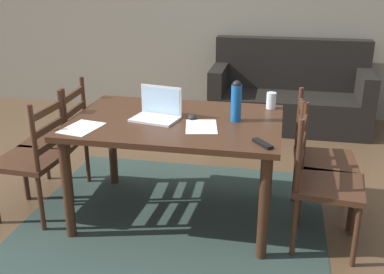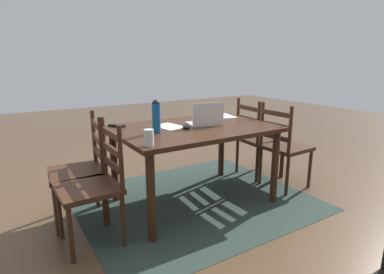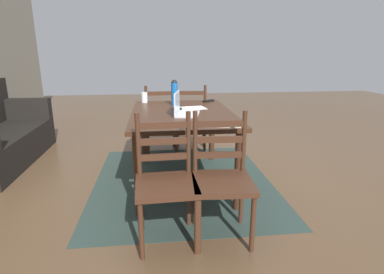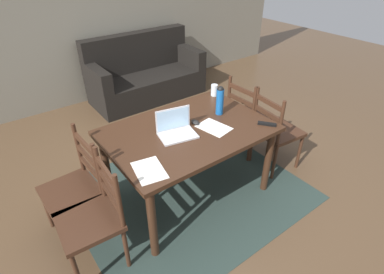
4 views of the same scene
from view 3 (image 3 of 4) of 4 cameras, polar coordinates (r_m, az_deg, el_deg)
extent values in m
plane|color=brown|center=(3.44, -1.72, -8.11)|extent=(14.00, 14.00, 0.00)
cube|color=#283833|center=(3.44, -1.72, -8.07)|extent=(2.21, 1.89, 0.01)
cube|color=#382114|center=(3.21, -1.83, 4.23)|extent=(1.50, 1.03, 0.04)
cylinder|color=#382114|center=(2.76, 8.50, -6.26)|extent=(0.07, 0.07, 0.73)
cylinder|color=#382114|center=(4.00, 3.65, 0.86)|extent=(0.07, 0.07, 0.73)
cylinder|color=#382114|center=(2.68, -9.92, -7.03)|extent=(0.07, 0.07, 0.73)
cylinder|color=#382114|center=(3.95, -8.89, 0.48)|extent=(0.07, 0.07, 0.73)
cube|color=#3D2316|center=(4.35, -0.26, 3.23)|extent=(0.48, 0.48, 0.04)
cylinder|color=#3D2316|center=(4.59, -2.63, 0.88)|extent=(0.04, 0.04, 0.43)
cylinder|color=#3D2316|center=(4.59, 2.11, 0.89)|extent=(0.04, 0.04, 0.43)
cylinder|color=#3D2316|center=(4.22, -2.83, -0.45)|extent=(0.04, 0.04, 0.43)
cylinder|color=#3D2316|center=(4.22, 2.33, -0.44)|extent=(0.04, 0.04, 0.43)
cylinder|color=#3D2316|center=(4.10, -2.92, 6.03)|extent=(0.04, 0.04, 0.50)
cylinder|color=#3D2316|center=(4.11, 2.41, 6.03)|extent=(0.04, 0.04, 0.50)
cube|color=#3D2316|center=(4.12, -0.25, 4.66)|extent=(0.06, 0.36, 0.05)
cube|color=#3D2316|center=(4.10, -0.26, 6.38)|extent=(0.06, 0.36, 0.05)
cube|color=#3D2316|center=(4.08, -0.26, 8.11)|extent=(0.06, 0.36, 0.05)
cube|color=#3D2316|center=(2.27, -4.73, -8.91)|extent=(0.46, 0.46, 0.04)
cylinder|color=#3D2316|center=(2.23, 0.87, -16.13)|extent=(0.04, 0.04, 0.43)
cylinder|color=#3D2316|center=(2.21, -9.33, -16.74)|extent=(0.04, 0.04, 0.43)
cylinder|color=#3D2316|center=(2.56, -0.60, -11.68)|extent=(0.04, 0.04, 0.43)
cylinder|color=#3D2316|center=(2.54, -9.32, -12.15)|extent=(0.04, 0.04, 0.43)
cylinder|color=#3D2316|center=(2.38, -0.67, -1.17)|extent=(0.04, 0.04, 0.50)
cylinder|color=#3D2316|center=(2.36, -9.84, -1.57)|extent=(0.04, 0.04, 0.50)
cube|color=#3D2316|center=(2.40, -5.17, -3.66)|extent=(0.04, 0.36, 0.05)
cube|color=#3D2316|center=(2.36, -5.25, -0.79)|extent=(0.04, 0.36, 0.05)
cube|color=#3D2316|center=(2.32, -5.33, 2.16)|extent=(0.04, 0.36, 0.05)
cube|color=#3D2316|center=(4.32, -5.71, 3.08)|extent=(0.45, 0.45, 0.04)
cylinder|color=#3D2316|center=(4.56, -8.11, 0.64)|extent=(0.04, 0.04, 0.43)
cylinder|color=#3D2316|center=(4.57, -3.34, 0.81)|extent=(0.04, 0.04, 0.43)
cylinder|color=#3D2316|center=(4.19, -8.11, -0.71)|extent=(0.04, 0.04, 0.43)
cylinder|color=#3D2316|center=(4.21, -2.93, -0.52)|extent=(0.04, 0.04, 0.43)
cylinder|color=#3D2316|center=(4.07, -8.38, 5.80)|extent=(0.04, 0.04, 0.50)
cylinder|color=#3D2316|center=(4.09, -3.02, 5.98)|extent=(0.04, 0.04, 0.50)
cube|color=#3D2316|center=(4.09, -5.65, 4.52)|extent=(0.03, 0.36, 0.05)
cube|color=#3D2316|center=(4.07, -5.70, 6.25)|extent=(0.03, 0.36, 0.05)
cube|color=#3D2316|center=(4.05, -5.75, 7.99)|extent=(0.03, 0.36, 0.05)
cube|color=#3D2316|center=(2.31, 5.64, -8.41)|extent=(0.46, 0.46, 0.04)
cylinder|color=#3D2316|center=(2.29, 11.10, -15.51)|extent=(0.04, 0.04, 0.43)
cylinder|color=#3D2316|center=(2.24, 1.23, -16.07)|extent=(0.04, 0.04, 0.43)
cylinder|color=#3D2316|center=(2.62, 9.06, -11.24)|extent=(0.04, 0.04, 0.43)
cylinder|color=#3D2316|center=(2.57, 0.56, -11.60)|extent=(0.04, 0.04, 0.43)
cylinder|color=#3D2316|center=(2.45, 9.49, -0.95)|extent=(0.04, 0.04, 0.50)
cylinder|color=#3D2316|center=(2.39, 0.57, -1.11)|extent=(0.04, 0.04, 0.50)
cube|color=#3D2316|center=(2.44, 5.03, -3.28)|extent=(0.04, 0.36, 0.05)
cube|color=#3D2316|center=(2.40, 5.10, -0.46)|extent=(0.04, 0.36, 0.05)
cube|color=#3D2316|center=(2.37, 5.17, 2.44)|extent=(0.04, 0.36, 0.05)
cube|color=black|center=(5.25, -28.78, 4.58)|extent=(0.16, 0.80, 0.30)
cube|color=silver|center=(3.07, -0.81, 4.23)|extent=(0.36, 0.28, 0.02)
cube|color=silver|center=(3.06, -2.80, 6.33)|extent=(0.32, 0.08, 0.21)
cube|color=#A5CCEA|center=(3.06, -2.69, 6.33)|extent=(0.29, 0.06, 0.19)
cylinder|color=#145199|center=(3.60, -3.25, 7.89)|extent=(0.07, 0.07, 0.26)
sphere|color=black|center=(3.58, -3.28, 9.94)|extent=(0.07, 0.07, 0.07)
cylinder|color=silver|center=(3.84, -8.75, 7.21)|extent=(0.07, 0.07, 0.13)
ellipsoid|color=black|center=(3.31, -2.64, 5.22)|extent=(0.06, 0.10, 0.03)
cube|color=black|center=(3.87, 3.04, 6.66)|extent=(0.14, 0.16, 0.02)
cube|color=white|center=(3.42, -0.07, 5.33)|extent=(0.26, 0.33, 0.00)
cube|color=white|center=(2.69, 5.72, 2.33)|extent=(0.26, 0.33, 0.00)
camera|label=1|loc=(5.09, 35.78, 17.68)|focal=43.07mm
camera|label=2|loc=(5.22, -32.89, 13.45)|focal=29.43mm
camera|label=4|loc=(2.92, 49.76, 27.45)|focal=28.63mm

